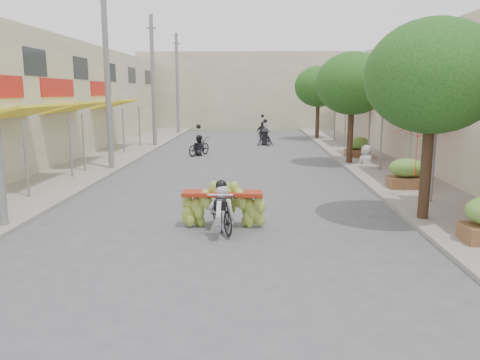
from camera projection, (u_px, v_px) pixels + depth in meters
name	position (u px, v px, depth m)	size (l,w,h in m)	color
ground	(204.00, 278.00, 8.70)	(120.00, 120.00, 0.00)	#545559
sidewalk_left	(99.00, 159.00, 23.65)	(4.00, 60.00, 0.12)	gray
sidewalk_right	(377.00, 161.00, 23.18)	(4.00, 60.00, 0.12)	gray
far_building	(246.00, 91.00, 45.37)	(20.00, 6.00, 7.00)	#BDB595
utility_pole_mid	(107.00, 77.00, 19.92)	(0.60, 0.24, 8.00)	slate
utility_pole_far	(153.00, 82.00, 28.76)	(0.60, 0.24, 8.00)	slate
utility_pole_back	(177.00, 84.00, 37.59)	(0.60, 0.24, 8.00)	slate
street_tree_near	(433.00, 77.00, 11.74)	(3.40, 3.40, 5.25)	#3A2719
street_tree_mid	(352.00, 84.00, 21.56)	(3.40, 3.40, 5.25)	#3A2719
street_tree_far	(318.00, 87.00, 33.35)	(3.40, 3.40, 5.25)	#3A2719
produce_crate_mid	(407.00, 171.00, 16.21)	(1.20, 0.88, 1.16)	brown
produce_crate_far	(358.00, 145.00, 24.07)	(1.20, 0.88, 1.16)	brown
banana_motorbike	(222.00, 201.00, 11.64)	(2.20, 1.86, 2.23)	black
market_umbrella	(419.00, 125.00, 14.47)	(1.82, 1.82, 1.60)	red
pedestrian	(367.00, 145.00, 21.64)	(1.01, 0.84, 1.76)	silver
bg_motorbike_a	(199.00, 142.00, 25.37)	(1.37, 1.85, 1.95)	black
bg_motorbike_b	(265.00, 132.00, 30.23)	(1.19, 1.73, 1.95)	black
bg_motorbike_c	(262.00, 126.00, 36.51)	(1.10, 1.60, 1.95)	black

